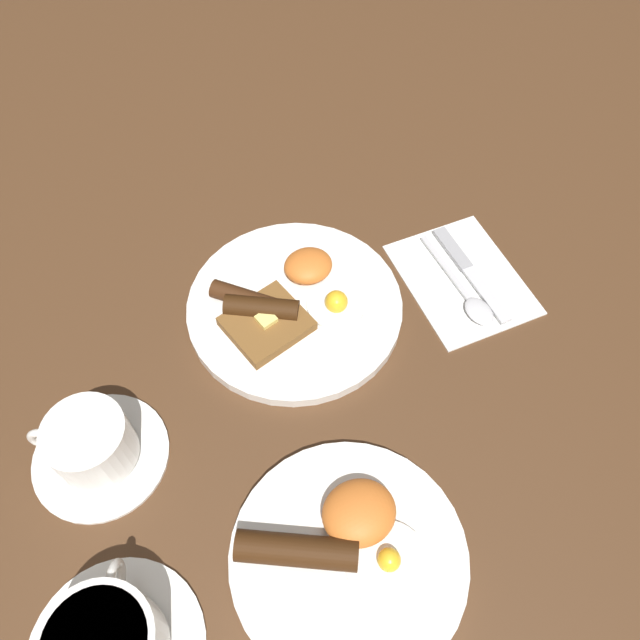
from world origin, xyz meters
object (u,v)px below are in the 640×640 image
(teacup_near, at_px, (92,446))
(breakfast_plate_near, at_px, (292,305))
(knife, at_px, (467,268))
(breakfast_plate_far, at_px, (347,550))
(spoon, at_px, (471,301))

(teacup_near, bearing_deg, breakfast_plate_near, -159.72)
(breakfast_plate_near, bearing_deg, knife, 172.42)
(breakfast_plate_far, distance_m, teacup_near, 0.28)
(teacup_near, height_order, spoon, teacup_near)
(teacup_near, xyz_separation_m, spoon, (-0.46, -0.02, -0.02))
(teacup_near, distance_m, spoon, 0.46)
(breakfast_plate_far, bearing_deg, spoon, -141.33)
(breakfast_plate_far, relative_size, knife, 1.42)
(teacup_near, relative_size, knife, 0.88)
(knife, distance_m, spoon, 0.05)
(breakfast_plate_far, height_order, teacup_near, teacup_near)
(knife, bearing_deg, breakfast_plate_far, -49.31)
(breakfast_plate_far, distance_m, spoon, 0.34)
(breakfast_plate_near, relative_size, spoon, 1.69)
(knife, bearing_deg, teacup_near, -83.80)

